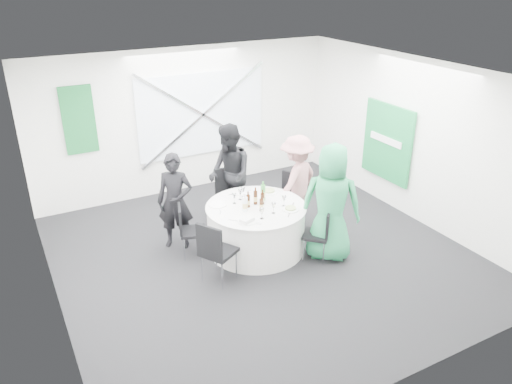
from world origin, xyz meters
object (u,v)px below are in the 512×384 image
banquet_table (256,228)px  chair_back (229,191)px  person_man_back_left (175,201)px  person_woman_pink (296,181)px  chair_back_right (289,195)px  chair_back_left (188,227)px  chair_front_left (215,248)px  chair_front_right (321,231)px  clear_water_bottle (245,204)px  green_water_bottle (263,193)px  person_woman_green (331,203)px  person_man_back (230,174)px

banquet_table → chair_back: size_ratio=1.64×
person_man_back_left → person_woman_pink: person_woman_pink is taller
banquet_table → chair_back_right: size_ratio=1.71×
banquet_table → person_man_back_left: bearing=145.9°
chair_back_left → chair_back_right: chair_back_right is taller
banquet_table → chair_front_left: 1.11m
chair_back → person_man_back_left: 1.21m
chair_front_right → chair_front_left: 1.69m
clear_water_bottle → banquet_table: bearing=15.8°
green_water_bottle → person_woman_pink: bearing=21.9°
green_water_bottle → chair_back_left: bearing=171.1°
person_woman_pink → banquet_table: bearing=0.0°
chair_back_left → chair_front_right: chair_back_left is taller
chair_front_left → banquet_table: bearing=-90.0°
person_woman_green → green_water_bottle: person_woman_green is taller
chair_back_right → banquet_table: bearing=-90.0°
chair_back_right → chair_front_left: 2.15m
chair_back → chair_front_left: chair_front_left is taller
banquet_table → chair_back_right: (0.92, 0.51, 0.15)m
person_man_back → clear_water_bottle: size_ratio=6.08×
chair_front_right → clear_water_bottle: (-0.95, 0.67, 0.38)m
person_woman_pink → clear_water_bottle: person_woman_pink is taller
chair_back_left → person_woman_pink: size_ratio=0.53×
chair_back → chair_back_left: size_ratio=1.12×
chair_back → person_man_back_left: person_man_back_left is taller
chair_back → chair_back_right: (0.85, -0.62, -0.02)m
banquet_table → chair_back_left: (-1.01, 0.33, 0.11)m
chair_back → chair_front_left: size_ratio=0.98×
chair_front_left → person_man_back_left: (-0.10, 1.26, 0.21)m
person_man_back → person_woman_green: 2.00m
chair_front_left → person_woman_green: bearing=-125.4°
chair_back → clear_water_bottle: clear_water_bottle is taller
person_man_back_left → person_woman_green: 2.41m
banquet_table → chair_front_left: (-0.95, -0.55, 0.19)m
banquet_table → person_man_back: (0.09, 1.11, 0.49)m
person_man_back_left → green_water_bottle: 1.38m
chair_back_left → chair_front_right: bearing=-103.5°
person_woman_green → clear_water_bottle: 1.28m
clear_water_bottle → chair_back: bearing=76.3°
chair_front_right → person_man_back_left: 2.31m
chair_front_left → green_water_bottle: (1.15, 0.69, 0.32)m
chair_back → chair_front_right: chair_back is taller
chair_back_left → person_man_back: 1.40m
chair_front_left → chair_back_left: bearing=-26.3°
banquet_table → person_woman_green: person_woman_green is taller
chair_front_right → person_man_back: size_ratio=0.48×
banquet_table → chair_front_left: bearing=-149.8°
clear_water_bottle → chair_back_left: bearing=153.5°
chair_front_right → person_man_back_left: (-1.77, 1.45, 0.29)m
person_man_back → person_man_back_left: bearing=-66.3°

